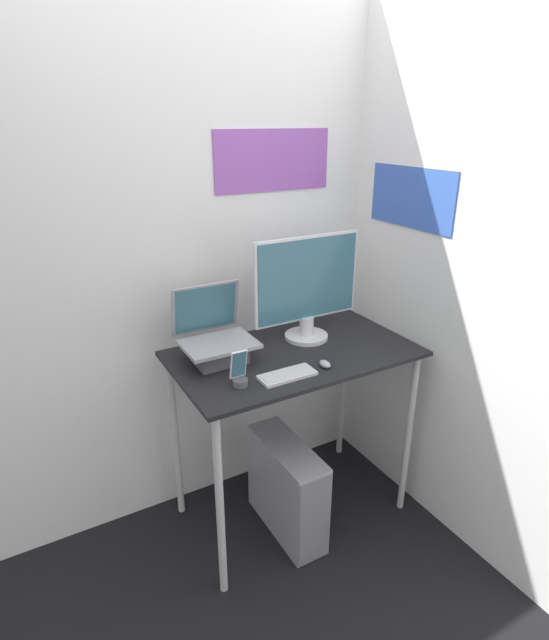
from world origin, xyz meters
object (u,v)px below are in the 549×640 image
Objects in this scene: keyboard at (287,375)px; cell_phone at (240,375)px; monitor at (307,291)px; laptop at (217,343)px; mouse at (325,364)px; computer_tower at (287,488)px.

cell_phone is at bearing 170.54° from keyboard.
cell_phone is (-0.49, -0.26, -0.20)m from monitor.
mouse is at bearing -38.34° from laptop.
monitor reaches higher than computer_tower.
mouse is 0.13× the size of computer_tower.
computer_tower is (0.27, 0.06, -0.73)m from cell_phone.
laptop reaches higher than cell_phone.
monitor reaches higher than laptop.
computer_tower is at bearing 56.68° from keyboard.
laptop is 0.59× the size of monitor.
laptop is at bearing 141.66° from mouse.
cell_phone reaches higher than keyboard.
mouse is (-0.10, -0.30, -0.23)m from monitor.
mouse is (0.19, -0.01, 0.01)m from keyboard.
monitor is 3.61× the size of cell_phone.
keyboard is at bearing 178.19° from mouse.
mouse reaches higher than keyboard.
computer_tower is (-0.22, -0.20, -0.93)m from monitor.
monitor is at bearing 42.08° from computer_tower.
monitor is at bearing 72.07° from mouse.
monitor reaches higher than mouse.
keyboard is 0.48× the size of computer_tower.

